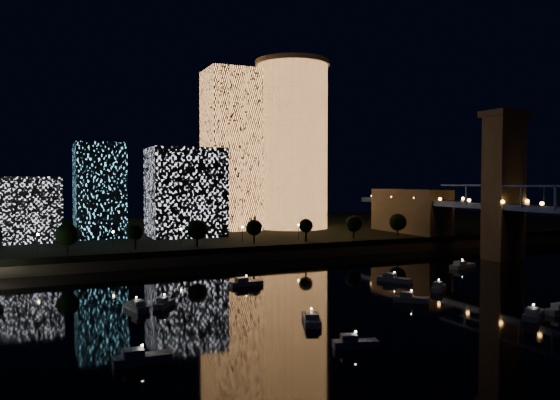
{
  "coord_description": "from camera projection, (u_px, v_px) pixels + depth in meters",
  "views": [
    {
      "loc": [
        -77.99,
        -86.37,
        26.52
      ],
      "look_at": [
        -14.92,
        55.0,
        21.11
      ],
      "focal_mm": 35.0,
      "sensor_mm": 36.0,
      "label": 1
    }
  ],
  "objects": [
    {
      "name": "ground",
      "position": [
        456.0,
        311.0,
        111.51
      ],
      "size": [
        520.0,
        520.0,
        0.0
      ],
      "primitive_type": "plane",
      "color": "black",
      "rests_on": "ground"
    },
    {
      "name": "esplanade_trees",
      "position": [
        195.0,
        230.0,
        178.92
      ],
      "size": [
        166.52,
        6.84,
        8.92
      ],
      "color": "black",
      "rests_on": "far_bank"
    },
    {
      "name": "far_bank",
      "position": [
        218.0,
        232.0,
        257.45
      ],
      "size": [
        420.0,
        160.0,
        5.0
      ],
      "primitive_type": "cube",
      "color": "black",
      "rests_on": "ground"
    },
    {
      "name": "motorboats",
      "position": [
        383.0,
        298.0,
        119.49
      ],
      "size": [
        113.58,
        59.59,
        2.78
      ],
      "color": "silver",
      "rests_on": "ground"
    },
    {
      "name": "street_lamps",
      "position": [
        181.0,
        233.0,
        183.14
      ],
      "size": [
        132.7,
        0.7,
        5.65
      ],
      "color": "black",
      "rests_on": "far_bank"
    },
    {
      "name": "seawall",
      "position": [
        288.0,
        254.0,
        186.3
      ],
      "size": [
        420.0,
        6.0,
        3.0
      ],
      "primitive_type": "cube",
      "color": "#6B5E4C",
      "rests_on": "ground"
    },
    {
      "name": "midrise_blocks",
      "position": [
        82.0,
        197.0,
        200.18
      ],
      "size": [
        117.59,
        36.67,
        35.84
      ],
      "color": "silver",
      "rests_on": "far_bank"
    },
    {
      "name": "tower_rectangular",
      "position": [
        231.0,
        150.0,
        241.17
      ],
      "size": [
        22.1,
        22.1,
        70.31
      ],
      "primitive_type": "cube",
      "color": "#FF9E51",
      "rests_on": "far_bank"
    },
    {
      "name": "tower_cylindrical",
      "position": [
        292.0,
        145.0,
        248.64
      ],
      "size": [
        34.0,
        34.0,
        75.84
      ],
      "color": "#FF9E51",
      "rests_on": "far_bank"
    }
  ]
}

